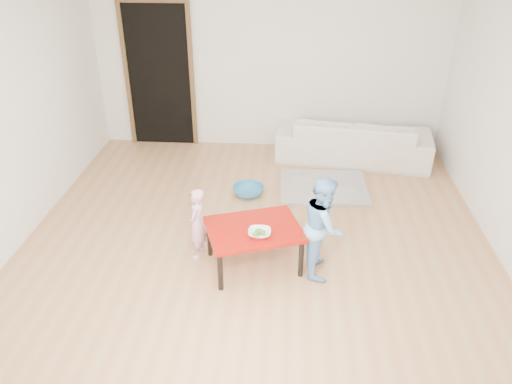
# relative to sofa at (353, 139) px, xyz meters

# --- Properties ---
(floor) EXTENTS (5.00, 5.00, 0.01)m
(floor) POSITION_rel_sofa_xyz_m (-1.22, -2.05, -0.31)
(floor) COLOR #B57C4D
(floor) RESTS_ON ground
(back_wall) EXTENTS (5.00, 0.02, 2.60)m
(back_wall) POSITION_rel_sofa_xyz_m (-1.22, 0.45, 0.99)
(back_wall) COLOR white
(back_wall) RESTS_ON floor
(left_wall) EXTENTS (0.02, 5.00, 2.60)m
(left_wall) POSITION_rel_sofa_xyz_m (-3.72, -2.05, 0.99)
(left_wall) COLOR white
(left_wall) RESTS_ON floor
(doorway) EXTENTS (1.02, 0.08, 2.11)m
(doorway) POSITION_rel_sofa_xyz_m (-2.82, 0.43, 0.72)
(doorway) COLOR brown
(doorway) RESTS_ON back_wall
(sofa) EXTENTS (2.21, 1.10, 0.62)m
(sofa) POSITION_rel_sofa_xyz_m (0.00, 0.00, 0.00)
(sofa) COLOR white
(sofa) RESTS_ON floor
(cushion) EXTENTS (0.48, 0.44, 0.12)m
(cushion) POSITION_rel_sofa_xyz_m (-0.33, -0.16, 0.16)
(cushion) COLOR orange
(cushion) RESTS_ON sofa
(red_table) EXTENTS (1.05, 0.92, 0.44)m
(red_table) POSITION_rel_sofa_xyz_m (-1.22, -2.59, -0.09)
(red_table) COLOR #9C1008
(red_table) RESTS_ON floor
(bowl) EXTENTS (0.22, 0.22, 0.05)m
(bowl) POSITION_rel_sofa_xyz_m (-1.15, -2.72, 0.16)
(bowl) COLOR white
(bowl) RESTS_ON red_table
(broccoli) EXTENTS (0.12, 0.12, 0.06)m
(broccoli) POSITION_rel_sofa_xyz_m (-1.15, -2.72, 0.16)
(broccoli) COLOR #2D5919
(broccoli) RESTS_ON red_table
(child_pink) EXTENTS (0.21, 0.30, 0.76)m
(child_pink) POSITION_rel_sofa_xyz_m (-1.80, -2.46, 0.07)
(child_pink) COLOR #D36090
(child_pink) RESTS_ON floor
(child_blue) EXTENTS (0.41, 0.51, 1.02)m
(child_blue) POSITION_rel_sofa_xyz_m (-0.55, -2.61, 0.20)
(child_blue) COLOR #68AFF1
(child_blue) RESTS_ON floor
(basin) EXTENTS (0.39, 0.39, 0.12)m
(basin) POSITION_rel_sofa_xyz_m (-1.40, -1.17, -0.25)
(basin) COLOR teal
(basin) RESTS_ON floor
(blanket) EXTENTS (1.12, 0.94, 0.05)m
(blanket) POSITION_rel_sofa_xyz_m (-0.44, -0.95, -0.28)
(blanket) COLOR #AAA296
(blanket) RESTS_ON floor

